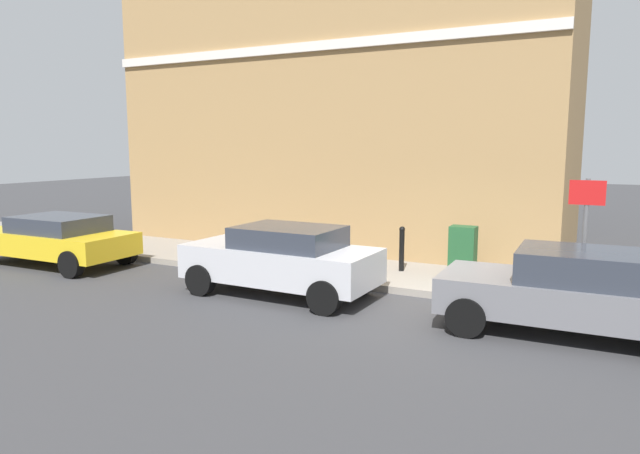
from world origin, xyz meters
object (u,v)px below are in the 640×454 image
(utility_cabinet, at_px, (463,254))
(car_silver, at_px, (282,259))
(bollard_far_kerb, at_px, (305,249))
(street_sign, at_px, (585,223))
(car_yellow, at_px, (55,238))
(bollard_near_cabinet, at_px, (402,247))
(car_grey, at_px, (569,291))

(utility_cabinet, bearing_deg, car_silver, 130.00)
(bollard_far_kerb, relative_size, street_sign, 0.45)
(bollard_far_kerb, bearing_deg, car_yellow, 103.32)
(bollard_near_cabinet, xyz_separation_m, street_sign, (-1.16, -3.84, 0.96))
(car_silver, height_order, car_yellow, car_silver)
(car_silver, bearing_deg, street_sign, -164.02)
(utility_cabinet, bearing_deg, car_yellow, 105.54)
(car_grey, distance_m, street_sign, 1.74)
(car_grey, distance_m, car_yellow, 11.99)
(bollard_near_cabinet, height_order, bollard_far_kerb, same)
(bollard_near_cabinet, height_order, street_sign, street_sign)
(car_silver, distance_m, car_yellow, 6.65)
(bollard_far_kerb, bearing_deg, bollard_near_cabinet, -55.35)
(bollard_near_cabinet, distance_m, bollard_far_kerb, 2.24)
(utility_cabinet, bearing_deg, street_sign, -113.67)
(street_sign, bearing_deg, car_grey, 175.74)
(utility_cabinet, xyz_separation_m, bollard_near_cabinet, (0.10, 1.43, 0.02))
(bollard_far_kerb, distance_m, street_sign, 5.77)
(car_grey, xyz_separation_m, bollard_far_kerb, (1.35, 5.58, -0.02))
(car_grey, bearing_deg, car_silver, -1.42)
(car_silver, relative_size, bollard_near_cabinet, 3.82)
(car_silver, bearing_deg, utility_cabinet, -139.27)
(car_grey, height_order, bollard_far_kerb, car_grey)
(car_yellow, bearing_deg, car_silver, 179.86)
(car_yellow, height_order, bollard_far_kerb, car_yellow)
(car_grey, height_order, car_yellow, car_grey)
(car_silver, xyz_separation_m, bollard_near_cabinet, (2.65, -1.61, -0.05))
(utility_cabinet, distance_m, street_sign, 2.82)
(utility_cabinet, height_order, bollard_far_kerb, utility_cabinet)
(car_grey, height_order, car_silver, car_silver)
(car_grey, distance_m, bollard_near_cabinet, 4.57)
(car_grey, xyz_separation_m, street_sign, (1.46, -0.11, 0.94))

